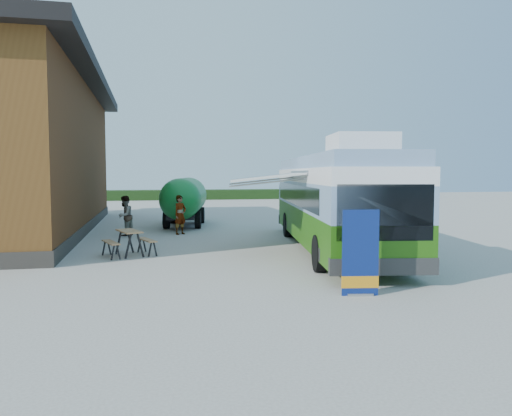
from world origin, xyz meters
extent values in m
plane|color=#BCB7AD|center=(0.00, 0.00, 0.00)|extent=(100.00, 100.00, 0.00)
cube|color=brown|center=(-10.50, 10.00, 3.50)|extent=(8.00, 20.00, 7.00)
cube|color=#332D28|center=(-10.50, 10.00, 0.25)|extent=(8.10, 20.10, 0.50)
cube|color=#264419|center=(8.00, 38.00, 0.50)|extent=(40.00, 3.00, 1.00)
cube|color=#327313|center=(2.86, 1.71, 0.95)|extent=(4.62, 12.88, 1.16)
cube|color=#7A99BE|center=(2.86, 1.71, 2.00)|extent=(4.62, 12.88, 0.95)
cube|color=black|center=(1.66, 2.44, 2.00)|extent=(1.72, 10.39, 0.74)
cube|color=black|center=(4.23, 2.02, 2.00)|extent=(1.72, 10.39, 0.74)
cube|color=white|center=(2.86, 1.71, 2.71)|extent=(4.62, 12.88, 0.47)
cube|color=#7A99BE|center=(2.86, 1.71, 3.15)|extent=(4.43, 12.64, 0.42)
cube|color=white|center=(2.22, -2.23, 3.63)|extent=(1.96, 2.14, 0.53)
cube|color=black|center=(1.86, -4.49, 1.84)|extent=(2.35, 0.44, 1.37)
cube|color=#2D2D2D|center=(1.86, -4.44, 0.53)|extent=(2.68, 0.63, 0.42)
cube|color=#2D2D2D|center=(3.86, 7.86, 0.53)|extent=(2.68, 0.63, 0.42)
cylinder|color=black|center=(1.01, -2.25, 0.53)|extent=(0.48, 1.09, 1.05)
cylinder|color=black|center=(3.37, -2.63, 0.53)|extent=(0.48, 1.09, 1.05)
cylinder|color=black|center=(2.27, 5.54, 0.53)|extent=(0.48, 1.09, 1.05)
cylinder|color=black|center=(4.63, 5.15, 0.53)|extent=(0.48, 1.09, 1.05)
cube|color=white|center=(0.29, 1.40, 2.82)|extent=(3.04, 4.27, 0.31)
cube|color=#A5A8AD|center=(1.50, 1.20, 2.99)|extent=(0.83, 4.20, 0.15)
cylinder|color=#A5A8AD|center=(0.02, -0.25, 2.72)|extent=(2.52, 0.46, 0.32)
cylinder|color=#A5A8AD|center=(0.56, 3.04, 2.72)|extent=(2.52, 0.46, 0.32)
cube|color=navy|center=(0.98, -5.05, 0.98)|extent=(0.83, 0.16, 1.97)
cube|color=orange|center=(0.98, -5.05, 0.31)|extent=(0.85, 0.17, 0.28)
cube|color=#A5A8AD|center=(0.98, -5.05, 0.03)|extent=(0.61, 0.27, 0.06)
cylinder|color=#A5A8AD|center=(0.98, -5.03, 0.98)|extent=(0.03, 0.03, 1.97)
cube|color=#AD7B51|center=(-4.36, 1.71, 0.84)|extent=(0.97, 1.46, 0.04)
cube|color=#AD7B51|center=(-4.94, 1.51, 0.50)|extent=(0.70, 1.36, 0.04)
cube|color=#AD7B51|center=(-3.77, 1.91, 0.50)|extent=(0.70, 1.36, 0.04)
cube|color=black|center=(-4.37, 1.12, 0.42)|extent=(0.07, 0.07, 0.83)
cube|color=black|center=(-3.98, 1.25, 0.42)|extent=(0.07, 0.07, 0.83)
cube|color=black|center=(-4.73, 2.18, 0.42)|extent=(0.07, 0.07, 0.83)
cube|color=black|center=(-4.35, 2.31, 0.42)|extent=(0.07, 0.07, 0.83)
imported|color=#999999|center=(-2.30, 7.33, 0.90)|extent=(0.78, 0.74, 1.79)
imported|color=#999999|center=(-4.75, 7.36, 0.89)|extent=(0.99, 1.08, 1.79)
cylinder|color=#157730|center=(-1.82, 11.07, 1.52)|extent=(2.78, 4.80, 2.03)
sphere|color=#157730|center=(-2.21, 8.84, 1.52)|extent=(2.03, 2.03, 2.03)
sphere|color=#157730|center=(-1.44, 13.29, 1.52)|extent=(2.03, 2.03, 2.03)
cube|color=black|center=(-1.82, 11.07, 0.62)|extent=(2.15, 4.91, 0.23)
cube|color=black|center=(-2.33, 8.17, 0.56)|extent=(0.37, 1.36, 0.11)
cylinder|color=black|center=(-2.84, 9.87, 0.45)|extent=(0.43, 0.94, 0.90)
cylinder|color=black|center=(-1.28, 9.60, 0.45)|extent=(0.43, 0.94, 0.90)
cylinder|color=black|center=(-2.37, 12.54, 0.45)|extent=(0.43, 0.94, 0.90)
cylinder|color=black|center=(-0.81, 12.27, 0.45)|extent=(0.43, 0.94, 0.90)
camera|label=1|loc=(-3.70, -15.49, 2.79)|focal=35.00mm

